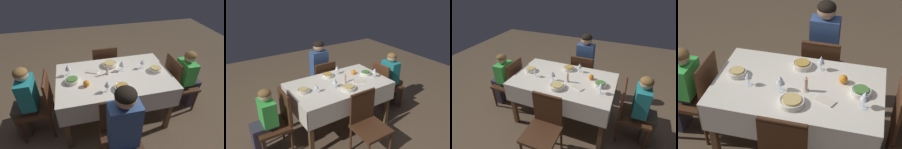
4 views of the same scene
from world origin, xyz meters
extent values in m
plane|color=brown|center=(0.00, 0.00, 0.00)|extent=(8.00, 8.00, 0.00)
cube|color=silver|center=(0.00, 0.00, 0.76)|extent=(1.50, 0.90, 0.04)
cube|color=silver|center=(0.00, 0.45, 0.61)|extent=(1.50, 0.01, 0.25)
cube|color=silver|center=(0.00, -0.45, 0.61)|extent=(1.50, 0.01, 0.25)
cube|color=silver|center=(0.75, 0.00, 0.61)|extent=(0.01, 0.90, 0.25)
cube|color=silver|center=(-0.75, 0.00, 0.61)|extent=(0.01, 0.90, 0.25)
cube|color=brown|center=(0.68, 0.38, 0.37)|extent=(0.06, 0.06, 0.74)
cube|color=brown|center=(-0.68, 0.38, 0.37)|extent=(0.06, 0.06, 0.74)
cube|color=brown|center=(0.68, -0.38, 0.37)|extent=(0.06, 0.06, 0.74)
cube|color=brown|center=(-0.68, -0.38, 0.37)|extent=(0.06, 0.06, 0.74)
cube|color=#472816|center=(-0.10, -0.77, 0.42)|extent=(0.43, 0.43, 0.04)
cube|color=#472816|center=(-0.10, -0.57, 0.66)|extent=(0.39, 0.03, 0.44)
cylinder|color=#472816|center=(-0.10, -0.57, 0.88)|extent=(0.39, 0.04, 0.04)
cylinder|color=#472816|center=(-0.29, -0.96, 0.20)|extent=(0.03, 0.03, 0.40)
cylinder|color=#472816|center=(0.09, -0.96, 0.20)|extent=(0.03, 0.03, 0.40)
cylinder|color=#472816|center=(-0.29, -0.58, 0.20)|extent=(0.03, 0.03, 0.40)
cylinder|color=#472816|center=(0.09, -0.58, 0.20)|extent=(0.03, 0.03, 0.40)
cube|color=#472816|center=(-1.07, 0.00, 0.42)|extent=(0.43, 0.43, 0.04)
cube|color=#472816|center=(-0.87, 0.00, 0.66)|extent=(0.03, 0.39, 0.44)
cylinder|color=#472816|center=(-0.87, 0.00, 0.88)|extent=(0.04, 0.39, 0.04)
cylinder|color=#472816|center=(-1.26, 0.18, 0.20)|extent=(0.03, 0.03, 0.40)
cylinder|color=#472816|center=(-1.26, -0.19, 0.20)|extent=(0.03, 0.03, 0.40)
cylinder|color=#472816|center=(-0.88, 0.18, 0.20)|extent=(0.03, 0.03, 0.40)
cylinder|color=#472816|center=(-0.88, -0.19, 0.20)|extent=(0.03, 0.03, 0.40)
cube|color=#472816|center=(1.07, 0.01, 0.42)|extent=(0.43, 0.43, 0.04)
cube|color=#472816|center=(0.87, 0.01, 0.66)|extent=(0.03, 0.39, 0.44)
cylinder|color=#472816|center=(0.87, 0.01, 0.88)|extent=(0.04, 0.39, 0.04)
cylinder|color=#472816|center=(1.26, -0.18, 0.20)|extent=(0.03, 0.03, 0.40)
cylinder|color=#472816|center=(1.26, 0.20, 0.20)|extent=(0.03, 0.03, 0.40)
cylinder|color=#472816|center=(0.88, -0.18, 0.20)|extent=(0.03, 0.03, 0.40)
cylinder|color=#472816|center=(0.88, 0.20, 0.20)|extent=(0.03, 0.03, 0.40)
cube|color=#472816|center=(-0.01, 0.77, 0.42)|extent=(0.43, 0.43, 0.04)
cube|color=#472816|center=(-0.01, 0.57, 0.66)|extent=(0.39, 0.03, 0.44)
cylinder|color=#472816|center=(-0.01, 0.57, 0.88)|extent=(0.39, 0.04, 0.04)
cylinder|color=#472816|center=(0.18, 0.58, 0.20)|extent=(0.03, 0.03, 0.40)
cylinder|color=#472816|center=(-0.20, 0.58, 0.20)|extent=(0.03, 0.03, 0.40)
cube|color=#383342|center=(-0.10, -0.97, 0.22)|extent=(0.22, 0.14, 0.44)
cube|color=#383342|center=(-0.10, -0.89, 0.47)|extent=(0.24, 0.31, 0.06)
cube|color=#38568E|center=(-0.10, -0.80, 0.77)|extent=(0.30, 0.18, 0.54)
sphere|color=tan|center=(-0.10, -0.80, 1.13)|extent=(0.19, 0.19, 0.19)
ellipsoid|color=black|center=(-0.10, -0.80, 1.16)|extent=(0.19, 0.19, 0.13)
cube|color=#4C4233|center=(-1.27, 0.00, 0.22)|extent=(0.14, 0.22, 0.44)
cube|color=#4C4233|center=(-1.19, 0.00, 0.47)|extent=(0.31, 0.24, 0.06)
cube|color=teal|center=(-1.10, 0.00, 0.70)|extent=(0.18, 0.30, 0.40)
sphere|color=#D6A884|center=(-1.10, 0.00, 0.97)|extent=(0.16, 0.16, 0.16)
ellipsoid|color=brown|center=(-1.10, 0.00, 1.00)|extent=(0.16, 0.16, 0.11)
cube|color=#383342|center=(1.27, 0.01, 0.22)|extent=(0.14, 0.22, 0.44)
cube|color=#383342|center=(1.19, 0.01, 0.47)|extent=(0.31, 0.24, 0.06)
cube|color=green|center=(1.10, 0.01, 0.66)|extent=(0.18, 0.30, 0.33)
sphere|color=beige|center=(1.10, 0.01, 0.90)|extent=(0.16, 0.16, 0.16)
ellipsoid|color=brown|center=(1.10, 0.01, 0.93)|extent=(0.16, 0.16, 0.11)
cylinder|color=silver|center=(0.02, -0.29, 0.80)|extent=(0.18, 0.18, 0.04)
torus|color=silver|center=(0.02, -0.29, 0.82)|extent=(0.18, 0.18, 0.01)
cylinder|color=gold|center=(0.02, -0.29, 0.82)|extent=(0.13, 0.13, 0.02)
cylinder|color=white|center=(-0.15, -0.28, 0.78)|extent=(0.06, 0.06, 0.00)
cylinder|color=white|center=(-0.15, -0.28, 0.82)|extent=(0.01, 0.01, 0.07)
cone|color=white|center=(-0.15, -0.28, 0.89)|extent=(0.07, 0.07, 0.07)
cylinder|color=white|center=(-0.15, -0.28, 0.87)|extent=(0.04, 0.04, 0.03)
cylinder|color=silver|center=(-0.55, -0.02, 0.80)|extent=(0.18, 0.18, 0.04)
torus|color=silver|center=(-0.55, -0.02, 0.82)|extent=(0.17, 0.17, 0.01)
cylinder|color=#4C7F38|center=(-0.55, -0.02, 0.82)|extent=(0.13, 0.13, 0.02)
cylinder|color=white|center=(-0.58, 0.15, 0.78)|extent=(0.07, 0.07, 0.00)
cylinder|color=white|center=(-0.58, 0.15, 0.82)|extent=(0.01, 0.01, 0.08)
cone|color=white|center=(-0.58, 0.15, 0.90)|extent=(0.08, 0.08, 0.08)
cylinder|color=white|center=(-0.58, 0.15, 0.89)|extent=(0.05, 0.05, 0.04)
cylinder|color=silver|center=(0.57, -0.02, 0.80)|extent=(0.17, 0.17, 0.04)
torus|color=silver|center=(0.57, -0.02, 0.82)|extent=(0.17, 0.17, 0.01)
cylinder|color=tan|center=(0.57, -0.02, 0.82)|extent=(0.12, 0.12, 0.02)
cylinder|color=white|center=(0.42, 0.09, 0.78)|extent=(0.07, 0.07, 0.00)
cylinder|color=white|center=(0.42, 0.09, 0.81)|extent=(0.01, 0.01, 0.07)
cone|color=white|center=(0.42, 0.09, 0.88)|extent=(0.06, 0.06, 0.06)
cylinder|color=white|center=(0.42, 0.09, 0.87)|extent=(0.04, 0.04, 0.03)
cylinder|color=silver|center=(-0.01, 0.25, 0.80)|extent=(0.22, 0.22, 0.04)
torus|color=silver|center=(-0.01, 0.25, 0.82)|extent=(0.21, 0.21, 0.01)
cylinder|color=tan|center=(-0.01, 0.25, 0.82)|extent=(0.16, 0.16, 0.02)
cylinder|color=white|center=(0.13, 0.10, 0.78)|extent=(0.07, 0.07, 0.00)
cylinder|color=white|center=(0.13, 0.10, 0.82)|extent=(0.01, 0.01, 0.07)
cone|color=white|center=(0.13, 0.10, 0.89)|extent=(0.08, 0.08, 0.08)
cylinder|color=white|center=(0.13, 0.10, 0.87)|extent=(0.05, 0.05, 0.04)
cylinder|color=beige|center=(-0.08, 0.05, 0.78)|extent=(0.05, 0.05, 0.01)
cylinder|color=beige|center=(-0.08, 0.05, 0.85)|extent=(0.03, 0.03, 0.12)
ellipsoid|color=#F9C64C|center=(-0.08, 0.05, 0.92)|extent=(0.01, 0.01, 0.03)
sphere|color=orange|center=(-0.38, -0.14, 0.82)|extent=(0.08, 0.08, 0.08)
cube|color=beige|center=(-0.27, 0.15, 0.78)|extent=(0.19, 0.15, 0.01)
camera|label=1|loc=(-0.46, -1.81, 2.13)|focal=28.00mm
camera|label=2|loc=(1.62, 2.48, 2.26)|focal=35.00mm
camera|label=3|loc=(-0.82, 2.04, 2.16)|focal=28.00mm
camera|label=4|loc=(-0.51, 2.31, 2.65)|focal=55.00mm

